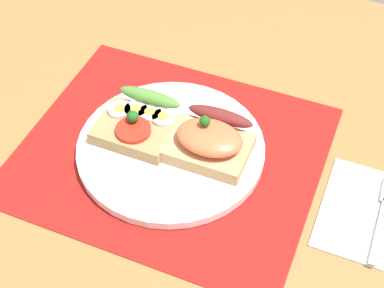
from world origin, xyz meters
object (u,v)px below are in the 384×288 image
object	(u,v)px
plate	(171,148)
napkin	(374,218)
sandwich_salmon	(210,140)
fork	(383,216)
sandwich_egg_tomato	(139,122)

from	to	relation	value
plate	napkin	distance (cm)	26.76
sandwich_salmon	fork	xyz separation A→B (cm)	(22.53, -1.17, -2.81)
sandwich_salmon	fork	world-z (taller)	sandwich_salmon
napkin	fork	world-z (taller)	fork
napkin	sandwich_egg_tomato	bearing A→B (deg)	177.25
plate	fork	distance (cm)	27.59
plate	sandwich_egg_tomato	distance (cm)	5.51
plate	sandwich_salmon	size ratio (longest dim) A/B	2.36
sandwich_egg_tomato	fork	bearing A→B (deg)	-2.09
sandwich_egg_tomato	napkin	bearing A→B (deg)	-2.75
fork	napkin	bearing A→B (deg)	-158.14
fork	sandwich_egg_tomato	bearing A→B (deg)	177.91
plate	napkin	world-z (taller)	plate
plate	sandwich_egg_tomato	bearing A→B (deg)	168.04
sandwich_egg_tomato	plate	bearing A→B (deg)	-11.96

